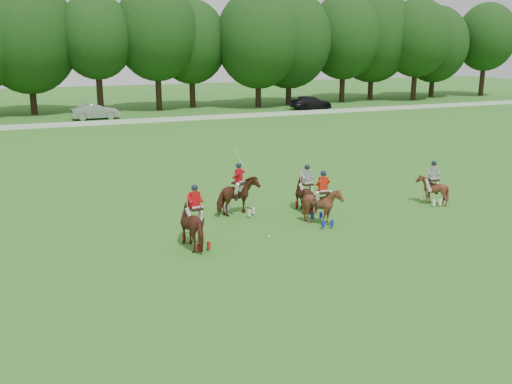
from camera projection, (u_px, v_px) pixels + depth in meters
name	position (u px, v px, depth m)	size (l,w,h in m)	color
ground	(280.00, 258.00, 20.88)	(180.00, 180.00, 0.00)	#30691E
tree_line	(99.00, 37.00, 61.87)	(117.98, 14.32, 14.75)	black
boundary_rail	(116.00, 122.00, 54.83)	(120.00, 0.10, 0.44)	white
car_mid	(96.00, 112.00, 58.25)	(1.65, 4.74, 1.56)	#AAABAF
car_right	(311.00, 103.00, 67.34)	(2.11, 5.20, 1.51)	black
polo_red_a	(196.00, 224.00, 21.79)	(1.36, 2.23, 2.47)	#482013
polo_red_b	(239.00, 196.00, 25.87)	(2.26, 2.24, 2.96)	#482013
polo_red_c	(322.00, 205.00, 24.50)	(1.52, 1.67, 2.38)	#482013
polo_stripe_a	(307.00, 195.00, 26.49)	(1.13, 1.85, 2.22)	#482013
polo_stripe_b	(432.00, 189.00, 27.65)	(1.31, 1.43, 2.15)	#482013
polo_ball	(269.00, 236.00, 23.04)	(0.09, 0.09, 0.09)	white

